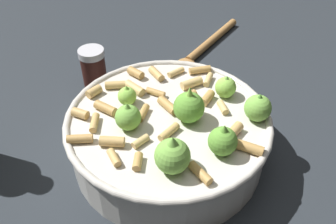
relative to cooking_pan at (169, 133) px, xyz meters
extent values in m
plane|color=#23282D|center=(0.00, 0.00, -0.04)|extent=(2.40, 2.40, 0.00)
cylinder|color=beige|center=(0.00, 0.00, -0.01)|extent=(0.27, 0.27, 0.07)
torus|color=beige|center=(0.00, 0.00, 0.03)|extent=(0.28, 0.28, 0.01)
sphere|color=#8CC64C|center=(0.04, -0.05, 0.04)|extent=(0.03, 0.03, 0.03)
cone|color=#8CC64C|center=(0.04, -0.05, 0.05)|extent=(0.01, 0.01, 0.01)
sphere|color=#8CC64C|center=(-0.09, -0.02, 0.04)|extent=(0.03, 0.03, 0.03)
cone|color=#75B247|center=(-0.09, -0.02, 0.06)|extent=(0.01, 0.01, 0.01)
sphere|color=#609E38|center=(-0.02, 0.01, 0.05)|extent=(0.04, 0.04, 0.04)
cone|color=#8CC64C|center=(-0.02, 0.01, 0.07)|extent=(0.01, 0.01, 0.02)
sphere|color=#75B247|center=(-0.11, 0.04, 0.04)|extent=(0.04, 0.04, 0.04)
cone|color=#4C8933|center=(-0.11, 0.04, 0.06)|extent=(0.01, 0.01, 0.01)
sphere|color=#609E38|center=(-0.04, 0.08, 0.04)|extent=(0.04, 0.04, 0.04)
cone|color=#609E38|center=(-0.04, 0.08, 0.06)|extent=(0.02, 0.02, 0.02)
sphere|color=#75B247|center=(0.06, 0.00, 0.04)|extent=(0.03, 0.03, 0.03)
cone|color=#75B247|center=(0.06, 0.00, 0.06)|extent=(0.02, 0.02, 0.01)
sphere|color=#75B247|center=(0.03, 0.08, 0.05)|extent=(0.04, 0.04, 0.04)
cone|color=#75B247|center=(0.03, 0.08, 0.07)|extent=(0.02, 0.02, 0.02)
cylinder|color=tan|center=(0.09, 0.05, 0.03)|extent=(0.01, 0.03, 0.01)
cylinder|color=tan|center=(-0.04, -0.03, 0.03)|extent=(0.02, 0.02, 0.01)
cylinder|color=tan|center=(0.08, -0.04, 0.03)|extent=(0.03, 0.03, 0.01)
cylinder|color=tan|center=(0.03, -0.07, 0.03)|extent=(0.03, 0.04, 0.01)
cylinder|color=tan|center=(-0.06, -0.06, 0.03)|extent=(0.03, 0.02, 0.01)
cylinder|color=tan|center=(0.00, 0.10, 0.03)|extent=(0.02, 0.03, 0.01)
cylinder|color=tan|center=(0.01, 0.03, 0.03)|extent=(0.03, 0.02, 0.01)
cylinder|color=tan|center=(0.01, -0.11, 0.03)|extent=(0.02, 0.03, 0.01)
cylinder|color=tan|center=(-0.08, -0.06, 0.03)|extent=(0.03, 0.03, 0.01)
cylinder|color=tan|center=(-0.07, 0.09, 0.03)|extent=(0.03, 0.03, 0.01)
cylinder|color=tan|center=(-0.06, 0.06, 0.03)|extent=(0.03, 0.03, 0.01)
cylinder|color=tan|center=(0.05, -0.09, 0.03)|extent=(0.03, 0.02, 0.01)
cylinder|color=tan|center=(0.06, 0.06, 0.03)|extent=(0.02, 0.02, 0.01)
cylinder|color=tan|center=(0.00, -0.05, 0.03)|extent=(0.03, 0.03, 0.01)
cylinder|color=tan|center=(-0.08, 0.01, 0.03)|extent=(0.01, 0.02, 0.01)
cylinder|color=tan|center=(0.05, 0.03, 0.03)|extent=(0.02, 0.02, 0.01)
cylinder|color=tan|center=(-0.05, -0.09, 0.03)|extent=(0.03, 0.02, 0.01)
cylinder|color=tan|center=(-0.01, -0.02, 0.03)|extent=(0.02, 0.04, 0.01)
cylinder|color=tan|center=(0.10, -0.02, 0.03)|extent=(0.02, 0.03, 0.01)
cylinder|color=tan|center=(-0.08, -0.08, 0.03)|extent=(0.03, 0.01, 0.01)
cylinder|color=tan|center=(0.08, 0.02, 0.03)|extent=(0.03, 0.02, 0.01)
cylinder|color=tan|center=(-0.01, -0.10, 0.03)|extent=(0.02, 0.03, 0.01)
cylinder|color=tan|center=(0.12, 0.00, 0.03)|extent=(0.03, 0.02, 0.01)
cylinder|color=tan|center=(0.08, -0.08, 0.03)|extent=(0.03, 0.02, 0.01)
cylinder|color=tan|center=(0.03, -0.02, 0.03)|extent=(0.02, 0.03, 0.01)
cylinder|color=tan|center=(0.11, -0.04, 0.03)|extent=(0.02, 0.02, 0.01)
cylinder|color=tan|center=(-0.06, -0.02, 0.03)|extent=(0.03, 0.03, 0.01)
cylinder|color=#33140F|center=(0.07, -0.19, -0.01)|extent=(0.04, 0.04, 0.07)
cylinder|color=silver|center=(0.07, -0.19, 0.03)|extent=(0.04, 0.04, 0.01)
cylinder|color=#9E703D|center=(-0.20, -0.27, -0.03)|extent=(0.17, 0.13, 0.02)
ellipsoid|color=#9E703D|center=(-0.11, -0.20, -0.04)|extent=(0.06, 0.06, 0.01)
camera|label=1|loc=(0.12, 0.33, 0.34)|focal=37.62mm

